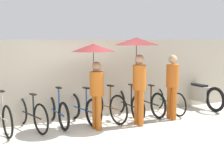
{
  "coord_description": "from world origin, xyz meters",
  "views": [
    {
      "loc": [
        -2.65,
        -5.63,
        2.1
      ],
      "look_at": [
        0.63,
        1.16,
        1.0
      ],
      "focal_mm": 50.0,
      "sensor_mm": 36.0,
      "label": 1
    }
  ],
  "objects_px": {
    "pedestrian_leading": "(95,62)",
    "parked_bicycle_6": "(128,104)",
    "parked_bicycle_5": "(106,105)",
    "pedestrian_center": "(137,55)",
    "parked_bicycle_3": "(57,111)",
    "pedestrian_trailing": "(172,82)",
    "parked_bicycle_2": "(30,114)",
    "motorcycle": "(199,94)",
    "parked_bicycle_8": "(167,100)",
    "parked_bicycle_1": "(1,116)",
    "parked_bicycle_4": "(83,109)",
    "parked_bicycle_7": "(147,101)"
  },
  "relations": [
    {
      "from": "parked_bicycle_2",
      "to": "pedestrian_center",
      "type": "xyz_separation_m",
      "value": [
        2.45,
        -0.72,
        1.34
      ]
    },
    {
      "from": "parked_bicycle_3",
      "to": "motorcycle",
      "type": "height_order",
      "value": "parked_bicycle_3"
    },
    {
      "from": "parked_bicycle_1",
      "to": "motorcycle",
      "type": "xyz_separation_m",
      "value": [
        5.79,
        0.07,
        0.03
      ]
    },
    {
      "from": "parked_bicycle_2",
      "to": "parked_bicycle_6",
      "type": "xyz_separation_m",
      "value": [
        2.59,
        -0.01,
        -0.0
      ]
    },
    {
      "from": "parked_bicycle_2",
      "to": "parked_bicycle_3",
      "type": "xyz_separation_m",
      "value": [
        0.65,
        0.03,
        -0.02
      ]
    },
    {
      "from": "parked_bicycle_3",
      "to": "pedestrian_trailing",
      "type": "height_order",
      "value": "pedestrian_trailing"
    },
    {
      "from": "pedestrian_leading",
      "to": "pedestrian_trailing",
      "type": "bearing_deg",
      "value": -9.02
    },
    {
      "from": "parked_bicycle_3",
      "to": "pedestrian_trailing",
      "type": "distance_m",
      "value": 3.03
    },
    {
      "from": "pedestrian_center",
      "to": "parked_bicycle_5",
      "type": "bearing_deg",
      "value": 123.13
    },
    {
      "from": "motorcycle",
      "to": "parked_bicycle_6",
      "type": "bearing_deg",
      "value": 91.1
    },
    {
      "from": "parked_bicycle_3",
      "to": "parked_bicycle_7",
      "type": "xyz_separation_m",
      "value": [
        2.59,
        0.02,
        0.01
      ]
    },
    {
      "from": "parked_bicycle_8",
      "to": "pedestrian_leading",
      "type": "bearing_deg",
      "value": 104.57
    },
    {
      "from": "parked_bicycle_2",
      "to": "parked_bicycle_3",
      "type": "height_order",
      "value": "parked_bicycle_2"
    },
    {
      "from": "parked_bicycle_3",
      "to": "parked_bicycle_6",
      "type": "xyz_separation_m",
      "value": [
        1.94,
        -0.04,
        0.01
      ]
    },
    {
      "from": "parked_bicycle_5",
      "to": "motorcycle",
      "type": "bearing_deg",
      "value": -96.96
    },
    {
      "from": "parked_bicycle_3",
      "to": "parked_bicycle_4",
      "type": "xyz_separation_m",
      "value": [
        0.65,
        -0.06,
        0.01
      ]
    },
    {
      "from": "parked_bicycle_8",
      "to": "parked_bicycle_4",
      "type": "bearing_deg",
      "value": 91.27
    },
    {
      "from": "parked_bicycle_8",
      "to": "pedestrian_center",
      "type": "height_order",
      "value": "pedestrian_center"
    },
    {
      "from": "parked_bicycle_3",
      "to": "parked_bicycle_5",
      "type": "relative_size",
      "value": 0.92
    },
    {
      "from": "parked_bicycle_1",
      "to": "parked_bicycle_5",
      "type": "xyz_separation_m",
      "value": [
        2.59,
        -0.07,
        0.01
      ]
    },
    {
      "from": "pedestrian_leading",
      "to": "parked_bicycle_6",
      "type": "bearing_deg",
      "value": 19.8
    },
    {
      "from": "parked_bicycle_3",
      "to": "parked_bicycle_8",
      "type": "xyz_separation_m",
      "value": [
        3.24,
        -0.03,
        0.0
      ]
    },
    {
      "from": "parked_bicycle_5",
      "to": "pedestrian_leading",
      "type": "xyz_separation_m",
      "value": [
        -0.56,
        -0.59,
        1.18
      ]
    },
    {
      "from": "parked_bicycle_2",
      "to": "parked_bicycle_4",
      "type": "distance_m",
      "value": 1.3
    },
    {
      "from": "pedestrian_center",
      "to": "parked_bicycle_1",
      "type": "bearing_deg",
      "value": 163.01
    },
    {
      "from": "parked_bicycle_1",
      "to": "motorcycle",
      "type": "distance_m",
      "value": 5.79
    },
    {
      "from": "parked_bicycle_5",
      "to": "parked_bicycle_6",
      "type": "height_order",
      "value": "parked_bicycle_5"
    },
    {
      "from": "parked_bicycle_6",
      "to": "parked_bicycle_5",
      "type": "bearing_deg",
      "value": 92.93
    },
    {
      "from": "parked_bicycle_8",
      "to": "parked_bicycle_2",
      "type": "bearing_deg",
      "value": 90.7
    },
    {
      "from": "pedestrian_trailing",
      "to": "motorcycle",
      "type": "distance_m",
      "value": 1.9
    },
    {
      "from": "pedestrian_trailing",
      "to": "parked_bicycle_5",
      "type": "bearing_deg",
      "value": 149.98
    },
    {
      "from": "parked_bicycle_3",
      "to": "pedestrian_center",
      "type": "relative_size",
      "value": 0.77
    },
    {
      "from": "pedestrian_center",
      "to": "pedestrian_trailing",
      "type": "distance_m",
      "value": 1.29
    },
    {
      "from": "motorcycle",
      "to": "parked_bicycle_3",
      "type": "bearing_deg",
      "value": 89.38
    },
    {
      "from": "parked_bicycle_7",
      "to": "parked_bicycle_4",
      "type": "bearing_deg",
      "value": 91.37
    },
    {
      "from": "parked_bicycle_2",
      "to": "parked_bicycle_7",
      "type": "bearing_deg",
      "value": -102.73
    },
    {
      "from": "parked_bicycle_6",
      "to": "motorcycle",
      "type": "xyz_separation_m",
      "value": [
        2.55,
        0.12,
        0.04
      ]
    },
    {
      "from": "parked_bicycle_5",
      "to": "pedestrian_center",
      "type": "height_order",
      "value": "pedestrian_center"
    },
    {
      "from": "pedestrian_leading",
      "to": "parked_bicycle_5",
      "type": "bearing_deg",
      "value": 39.55
    },
    {
      "from": "pedestrian_trailing",
      "to": "motorcycle",
      "type": "xyz_separation_m",
      "value": [
        1.62,
        0.81,
        -0.58
      ]
    },
    {
      "from": "parked_bicycle_1",
      "to": "pedestrian_center",
      "type": "bearing_deg",
      "value": -112.54
    },
    {
      "from": "parked_bicycle_7",
      "to": "motorcycle",
      "type": "relative_size",
      "value": 0.86
    },
    {
      "from": "pedestrian_trailing",
      "to": "parked_bicycle_6",
      "type": "bearing_deg",
      "value": 136.48
    },
    {
      "from": "parked_bicycle_3",
      "to": "motorcycle",
      "type": "distance_m",
      "value": 4.5
    },
    {
      "from": "pedestrian_trailing",
      "to": "pedestrian_center",
      "type": "bearing_deg",
      "value": 174.23
    },
    {
      "from": "parked_bicycle_4",
      "to": "pedestrian_leading",
      "type": "xyz_separation_m",
      "value": [
        0.09,
        -0.59,
        1.2
      ]
    },
    {
      "from": "parked_bicycle_2",
      "to": "parked_bicycle_8",
      "type": "relative_size",
      "value": 1.02
    },
    {
      "from": "parked_bicycle_5",
      "to": "pedestrian_center",
      "type": "distance_m",
      "value": 1.57
    },
    {
      "from": "parked_bicycle_1",
      "to": "parked_bicycle_2",
      "type": "distance_m",
      "value": 0.65
    },
    {
      "from": "parked_bicycle_5",
      "to": "pedestrian_center",
      "type": "xyz_separation_m",
      "value": [
        0.51,
        -0.69,
        1.32
      ]
    }
  ]
}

